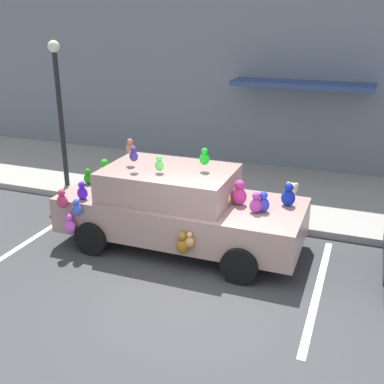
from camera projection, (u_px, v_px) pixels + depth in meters
ground_plane at (197, 301)px, 7.49m from camera, size 60.00×60.00×0.00m
sidewalk at (267, 192)px, 11.84m from camera, size 24.00×4.00×0.15m
storefront_building at (291, 56)px, 12.60m from camera, size 24.00×1.25×6.40m
parking_stripe_front at (318, 290)px, 7.78m from camera, size 0.12×3.60×0.01m
parking_stripe_rear at (36, 236)px, 9.66m from camera, size 0.12×3.60×0.01m
plush_covered_car at (178, 207)px, 9.03m from camera, size 4.62×2.13×2.06m
teddy_bear_on_sidewalk at (291, 197)px, 10.46m from camera, size 0.34×0.29×0.65m
street_lamp_post at (59, 99)px, 11.34m from camera, size 0.28×0.28×3.54m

